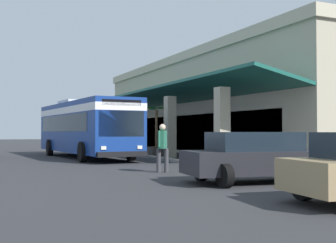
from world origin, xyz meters
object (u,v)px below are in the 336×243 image
(transit_bus, at_px, (85,125))
(pedestrian, at_px, (163,145))
(potted_palm, at_px, (156,146))
(parked_sedan_charcoal, at_px, (258,157))

(transit_bus, distance_m, pedestrian, 10.22)
(transit_bus, distance_m, potted_palm, 4.55)
(transit_bus, relative_size, parked_sedan_charcoal, 2.46)
(transit_bus, distance_m, parked_sedan_charcoal, 14.38)
(pedestrian, distance_m, potted_palm, 10.82)
(parked_sedan_charcoal, xyz_separation_m, potted_palm, (-14.11, 2.69, -0.13))
(parked_sedan_charcoal, bearing_deg, transit_bus, -173.24)
(potted_palm, bearing_deg, transit_bus, -91.62)
(pedestrian, relative_size, potted_palm, 0.58)
(pedestrian, xyz_separation_m, potted_palm, (-10.06, 3.97, -0.37))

